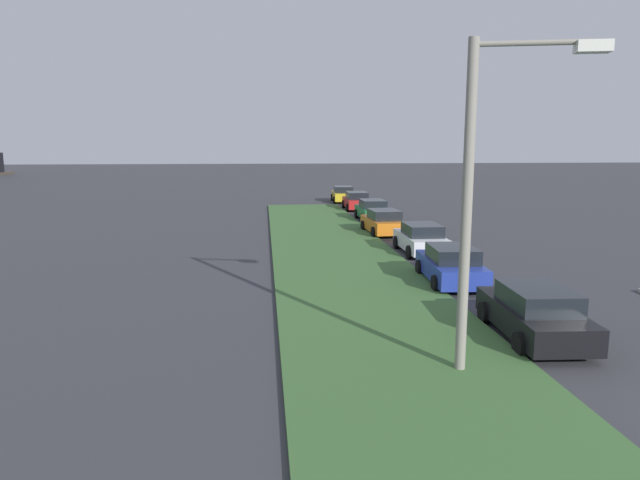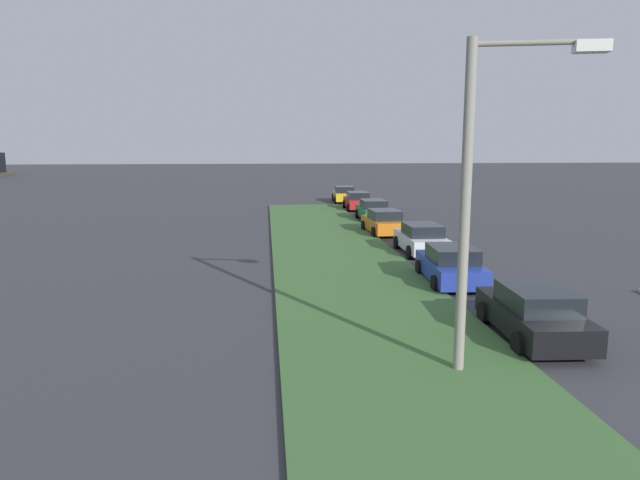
{
  "view_description": "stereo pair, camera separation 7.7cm",
  "coord_description": "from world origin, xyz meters",
  "px_view_note": "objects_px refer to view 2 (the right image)",
  "views": [
    {
      "loc": [
        -8.36,
        10.46,
        5.26
      ],
      "look_at": [
        15.32,
        8.1,
        1.2
      ],
      "focal_mm": 31.46,
      "sensor_mm": 36.0,
      "label": 1
    },
    {
      "loc": [
        -8.37,
        10.39,
        5.26
      ],
      "look_at": [
        15.32,
        8.1,
        1.2
      ],
      "focal_mm": 31.46,
      "sensor_mm": 36.0,
      "label": 2
    }
  ],
  "objects_px": {
    "parked_car_green": "(373,210)",
    "parked_car_yellow": "(344,194)",
    "parked_car_red": "(357,201)",
    "parked_car_blue": "(451,265)",
    "parked_car_orange": "(384,222)",
    "streetlight": "(483,185)",
    "parked_car_black": "(534,313)",
    "parked_car_white": "(421,239)"
  },
  "relations": [
    {
      "from": "parked_car_black",
      "to": "parked_car_green",
      "type": "relative_size",
      "value": 1.02
    },
    {
      "from": "parked_car_orange",
      "to": "parked_car_red",
      "type": "xyz_separation_m",
      "value": [
        12.72,
        -0.49,
        0.0
      ]
    },
    {
      "from": "parked_car_white",
      "to": "parked_car_yellow",
      "type": "xyz_separation_m",
      "value": [
        25.0,
        0.33,
        0.0
      ]
    },
    {
      "from": "parked_car_blue",
      "to": "parked_car_orange",
      "type": "bearing_deg",
      "value": 3.61
    },
    {
      "from": "parked_car_white",
      "to": "parked_car_orange",
      "type": "relative_size",
      "value": 0.98
    },
    {
      "from": "parked_car_orange",
      "to": "parked_car_yellow",
      "type": "distance_m",
      "value": 18.95
    },
    {
      "from": "parked_car_black",
      "to": "parked_car_blue",
      "type": "xyz_separation_m",
      "value": [
        6.23,
        0.24,
        0.0
      ]
    },
    {
      "from": "parked_car_blue",
      "to": "parked_car_orange",
      "type": "relative_size",
      "value": 1.0
    },
    {
      "from": "parked_car_white",
      "to": "parked_car_black",
      "type": "bearing_deg",
      "value": 178.99
    },
    {
      "from": "parked_car_blue",
      "to": "parked_car_green",
      "type": "relative_size",
      "value": 1.02
    },
    {
      "from": "parked_car_white",
      "to": "streetlight",
      "type": "height_order",
      "value": "streetlight"
    },
    {
      "from": "parked_car_blue",
      "to": "parked_car_white",
      "type": "height_order",
      "value": "same"
    },
    {
      "from": "parked_car_green",
      "to": "parked_car_yellow",
      "type": "relative_size",
      "value": 0.98
    },
    {
      "from": "parked_car_blue",
      "to": "parked_car_black",
      "type": "bearing_deg",
      "value": -174.39
    },
    {
      "from": "parked_car_white",
      "to": "parked_car_orange",
      "type": "xyz_separation_m",
      "value": [
        6.05,
        0.58,
        0.0
      ]
    },
    {
      "from": "parked_car_green",
      "to": "streetlight",
      "type": "bearing_deg",
      "value": 174.42
    },
    {
      "from": "parked_car_green",
      "to": "streetlight",
      "type": "height_order",
      "value": "streetlight"
    },
    {
      "from": "parked_car_black",
      "to": "parked_car_blue",
      "type": "bearing_deg",
      "value": 5.32
    },
    {
      "from": "parked_car_orange",
      "to": "streetlight",
      "type": "xyz_separation_m",
      "value": [
        -20.49,
        2.21,
        3.67
      ]
    },
    {
      "from": "parked_car_blue",
      "to": "streetlight",
      "type": "distance_m",
      "value": 9.44
    },
    {
      "from": "parked_car_orange",
      "to": "parked_car_yellow",
      "type": "relative_size",
      "value": 1.0
    },
    {
      "from": "parked_car_red",
      "to": "parked_car_yellow",
      "type": "xyz_separation_m",
      "value": [
        6.24,
        0.23,
        0.0
      ]
    },
    {
      "from": "parked_car_red",
      "to": "streetlight",
      "type": "relative_size",
      "value": 0.58
    },
    {
      "from": "parked_car_red",
      "to": "parked_car_blue",
      "type": "bearing_deg",
      "value": 179.88
    },
    {
      "from": "parked_car_blue",
      "to": "parked_car_orange",
      "type": "distance_m",
      "value": 12.08
    },
    {
      "from": "parked_car_black",
      "to": "parked_car_blue",
      "type": "height_order",
      "value": "same"
    },
    {
      "from": "parked_car_black",
      "to": "parked_car_red",
      "type": "xyz_separation_m",
      "value": [
        31.03,
        -0.21,
        0.0
      ]
    },
    {
      "from": "parked_car_black",
      "to": "parked_car_blue",
      "type": "distance_m",
      "value": 6.23
    },
    {
      "from": "parked_car_orange",
      "to": "parked_car_green",
      "type": "distance_m",
      "value": 6.08
    },
    {
      "from": "parked_car_orange",
      "to": "parked_car_red",
      "type": "relative_size",
      "value": 1.01
    },
    {
      "from": "parked_car_green",
      "to": "parked_car_yellow",
      "type": "distance_m",
      "value": 12.89
    },
    {
      "from": "parked_car_white",
      "to": "parked_car_green",
      "type": "height_order",
      "value": "same"
    },
    {
      "from": "parked_car_blue",
      "to": "parked_car_green",
      "type": "distance_m",
      "value": 18.15
    },
    {
      "from": "parked_car_red",
      "to": "parked_car_yellow",
      "type": "bearing_deg",
      "value": 3.07
    },
    {
      "from": "parked_car_black",
      "to": "streetlight",
      "type": "xyz_separation_m",
      "value": [
        -2.18,
        2.48,
        3.67
      ]
    },
    {
      "from": "parked_car_blue",
      "to": "parked_car_white",
      "type": "bearing_deg",
      "value": -1.72
    },
    {
      "from": "parked_car_green",
      "to": "parked_car_white",
      "type": "bearing_deg",
      "value": -179.4
    },
    {
      "from": "parked_car_yellow",
      "to": "streetlight",
      "type": "xyz_separation_m",
      "value": [
        -39.44,
        2.46,
        3.67
      ]
    },
    {
      "from": "parked_car_blue",
      "to": "parked_car_yellow",
      "type": "xyz_separation_m",
      "value": [
        31.03,
        -0.22,
        0.0
      ]
    },
    {
      "from": "parked_car_black",
      "to": "parked_car_red",
      "type": "distance_m",
      "value": 31.03
    },
    {
      "from": "parked_car_green",
      "to": "parked_car_black",
      "type": "bearing_deg",
      "value": 179.71
    },
    {
      "from": "parked_car_white",
      "to": "parked_car_green",
      "type": "relative_size",
      "value": 1.0
    }
  ]
}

